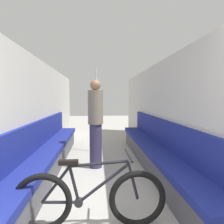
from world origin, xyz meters
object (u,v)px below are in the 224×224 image
object	(u,v)px
bicycle	(90,199)
grab_pole_near	(97,111)
bench_seat_row_right	(155,153)
passenger_standing	(96,122)
bench_seat_row_left	(48,155)

from	to	relation	value
bicycle	grab_pole_near	distance (m)	3.22
bench_seat_row_right	passenger_standing	xyz separation A→B (m)	(-1.17, 0.16, 0.60)
bench_seat_row_right	grab_pole_near	bearing A→B (deg)	129.89
grab_pole_near	passenger_standing	distance (m)	1.23
bench_seat_row_left	bicycle	distance (m)	1.96
bench_seat_row_left	bench_seat_row_right	xyz separation A→B (m)	(2.09, 0.00, 0.00)
bicycle	grab_pole_near	world-z (taller)	grab_pole_near
bench_seat_row_left	bench_seat_row_right	distance (m)	2.09
bench_seat_row_right	bicycle	xyz separation A→B (m)	(-1.22, -1.75, 0.01)
bicycle	passenger_standing	bearing A→B (deg)	94.53
bicycle	bench_seat_row_right	bearing A→B (deg)	61.14
bench_seat_row_left	bicycle	size ratio (longest dim) A/B	2.92
bench_seat_row_right	bicycle	world-z (taller)	bench_seat_row_right
passenger_standing	bench_seat_row_left	bearing A→B (deg)	-138.06
grab_pole_near	passenger_standing	bearing A→B (deg)	-90.80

